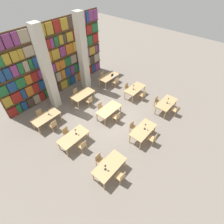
{
  "coord_description": "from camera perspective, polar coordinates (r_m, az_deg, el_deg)",
  "views": [
    {
      "loc": [
        -6.69,
        -6.01,
        8.97
      ],
      "look_at": [
        0.0,
        -0.28,
        0.7
      ],
      "focal_mm": 28.0,
      "sensor_mm": 36.0,
      "label": 1
    }
  ],
  "objects": [
    {
      "name": "ground_plane",
      "position": [
        12.7,
        -0.96,
        -1.73
      ],
      "size": [
        40.0,
        40.0,
        0.0
      ],
      "primitive_type": "plane",
      "color": "gray"
    },
    {
      "name": "bookshelf_bank",
      "position": [
        14.64,
        -17.89,
        15.85
      ],
      "size": [
        9.51,
        0.35,
        5.5
      ],
      "color": "brown",
      "rests_on": "ground_plane"
    },
    {
      "name": "pillar_left",
      "position": [
        12.77,
        -20.47,
        12.57
      ],
      "size": [
        0.58,
        0.58,
        6.0
      ],
      "color": "beige",
      "rests_on": "ground_plane"
    },
    {
      "name": "pillar_center",
      "position": [
        14.36,
        -9.54,
        18.08
      ],
      "size": [
        0.58,
        0.58,
        6.0
      ],
      "color": "beige",
      "rests_on": "ground_plane"
    },
    {
      "name": "reading_table_0",
      "position": [
        9.52,
        -0.83,
        -17.29
      ],
      "size": [
        1.86,
        0.92,
        0.77
      ],
      "color": "tan",
      "rests_on": "ground_plane"
    },
    {
      "name": "chair_0",
      "position": [
        9.49,
        2.88,
        -20.33
      ],
      "size": [
        0.42,
        0.4,
        0.89
      ],
      "color": "tan",
      "rests_on": "ground_plane"
    },
    {
      "name": "chair_1",
      "position": [
        9.97,
        -4.07,
        -15.32
      ],
      "size": [
        0.42,
        0.4,
        0.89
      ],
      "rotation": [
        0.0,
        0.0,
        3.14
      ],
      "color": "tan",
      "rests_on": "ground_plane"
    },
    {
      "name": "desk_lamp_0",
      "position": [
        9.09,
        -2.22,
        -17.38
      ],
      "size": [
        0.14,
        0.14,
        0.42
      ],
      "color": "#232328",
      "rests_on": "reading_table_0"
    },
    {
      "name": "reading_table_1",
      "position": [
        11.11,
        10.12,
        -5.96
      ],
      "size": [
        1.86,
        0.92,
        0.77
      ],
      "color": "tan",
      "rests_on": "ground_plane"
    },
    {
      "name": "chair_2",
      "position": [
        11.07,
        13.21,
        -8.5
      ],
      "size": [
        0.42,
        0.4,
        0.89
      ],
      "color": "tan",
      "rests_on": "ground_plane"
    },
    {
      "name": "chair_3",
      "position": [
        11.49,
        6.89,
        -4.86
      ],
      "size": [
        0.42,
        0.4,
        0.89
      ],
      "rotation": [
        0.0,
        0.0,
        3.14
      ],
      "color": "tan",
      "rests_on": "ground_plane"
    },
    {
      "name": "desk_lamp_1",
      "position": [
        10.85,
        10.84,
        -4.35
      ],
      "size": [
        0.14,
        0.14,
        0.48
      ],
      "color": "#232328",
      "rests_on": "reading_table_1"
    },
    {
      "name": "reading_table_2",
      "position": [
        13.39,
        17.39,
        2.68
      ],
      "size": [
        1.86,
        0.92,
        0.77
      ],
      "color": "tan",
      "rests_on": "ground_plane"
    },
    {
      "name": "chair_4",
      "position": [
        13.38,
        20.03,
        0.69
      ],
      "size": [
        0.42,
        0.4,
        0.89
      ],
      "color": "tan",
      "rests_on": "ground_plane"
    },
    {
      "name": "chair_5",
      "position": [
        13.74,
        14.58,
        3.44
      ],
      "size": [
        0.42,
        0.4,
        0.89
      ],
      "rotation": [
        0.0,
        0.0,
        3.14
      ],
      "color": "tan",
      "rests_on": "ground_plane"
    },
    {
      "name": "desk_lamp_2",
      "position": [
        13.11,
        17.87,
        3.86
      ],
      "size": [
        0.14,
        0.14,
        0.47
      ],
      "color": "#232328",
      "rests_on": "reading_table_2"
    },
    {
      "name": "reading_table_3",
      "position": [
        10.84,
        -12.49,
        -8.07
      ],
      "size": [
        1.86,
        0.92,
        0.77
      ],
      "color": "tan",
      "rests_on": "ground_plane"
    },
    {
      "name": "chair_6",
      "position": [
        10.62,
        -9.57,
        -10.76
      ],
      "size": [
        0.42,
        0.4,
        0.89
      ],
      "color": "tan",
      "rests_on": "ground_plane"
    },
    {
      "name": "chair_7",
      "position": [
        11.43,
        -14.61,
        -6.64
      ],
      "size": [
        0.42,
        0.4,
        0.89
      ],
      "rotation": [
        0.0,
        0.0,
        3.14
      ],
      "color": "tan",
      "rests_on": "ground_plane"
    },
    {
      "name": "desk_lamp_3",
      "position": [
        10.64,
        -11.84,
        -6.0
      ],
      "size": [
        0.14,
        0.14,
        0.44
      ],
      "color": "#232328",
      "rests_on": "reading_table_3"
    },
    {
      "name": "reading_table_4",
      "position": [
        12.27,
        -0.99,
        0.73
      ],
      "size": [
        1.86,
        0.92,
        0.77
      ],
      "color": "tan",
      "rests_on": "ground_plane"
    },
    {
      "name": "chair_8",
      "position": [
        12.05,
        1.59,
        -1.61
      ],
      "size": [
        0.42,
        0.4,
        0.89
      ],
      "color": "tan",
      "rests_on": "ground_plane"
    },
    {
      "name": "chair_9",
      "position": [
        12.77,
        -3.58,
        1.45
      ],
      "size": [
        0.42,
        0.4,
        0.89
      ],
      "rotation": [
        0.0,
        0.0,
        3.14
      ],
      "color": "tan",
      "rests_on": "ground_plane"
    },
    {
      "name": "reading_table_5",
      "position": [
        14.3,
        7.54,
        7.41
      ],
      "size": [
        1.86,
        0.92,
        0.77
      ],
      "color": "tan",
      "rests_on": "ground_plane"
    },
    {
      "name": "chair_10",
      "position": [
        14.14,
        9.97,
        5.57
      ],
      "size": [
        0.42,
        0.4,
        0.89
      ],
      "color": "tan",
      "rests_on": "ground_plane"
    },
    {
      "name": "chair_11",
      "position": [
        14.76,
        5.12,
        7.92
      ],
      "size": [
        0.42,
        0.4,
        0.89
      ],
      "rotation": [
        0.0,
        0.0,
        3.14
      ],
      "color": "tan",
      "rests_on": "ground_plane"
    },
    {
      "name": "desk_lamp_4",
      "position": [
        13.95,
        7.07,
        8.33
      ],
      "size": [
        0.14,
        0.14,
        0.44
      ],
      "color": "#232328",
      "rests_on": "reading_table_5"
    },
    {
      "name": "reading_table_6",
      "position": [
        12.53,
        -20.74,
        -1.66
      ],
      "size": [
        1.86,
        0.92,
        0.77
      ],
      "color": "tan",
      "rests_on": "ground_plane"
    },
    {
      "name": "chair_12",
      "position": [
        12.16,
        -18.62,
        -3.99
      ],
      "size": [
        0.42,
        0.4,
        0.89
      ],
      "color": "tan",
      "rests_on": "ground_plane"
    },
    {
      "name": "chair_13",
      "position": [
        13.19,
        -22.3,
        -0.8
      ],
      "size": [
        0.42,
        0.4,
        0.89
      ],
      "rotation": [
        0.0,
        0.0,
        3.14
      ],
      "color": "tan",
      "rests_on": "ground_plane"
    },
    {
      "name": "desk_lamp_5",
      "position": [
        12.34,
        -20.28,
        0.34
      ],
      "size": [
        0.14,
        0.14,
        0.48
      ],
      "color": "#232328",
      "rests_on": "reading_table_6"
    },
    {
      "name": "reading_table_7",
      "position": [
        13.78,
        -9.51,
        5.58
      ],
      "size": [
        1.86,
        0.92,
        0.77
      ],
      "color": "tan",
      "rests_on": "ground_plane"
    },
    {
      "name": "chair_14",
      "position": [
        13.44,
        -7.36,
        3.62
      ],
      "size": [
        0.42,
        0.4,
        0.89
      ],
      "color": "tan",
      "rests_on": "ground_plane"
    },
    {
      "name": "chair_15",
      "position": [
        14.37,
        -11.5,
        6.03
      ],
      "size": [
        0.42,
        0.4,
        0.89
      ],
      "rotation": [
        0.0,
        0.0,
        3.14
      ],
      "color": "tan",
      "rests_on": "ground_plane"
    },
    {
      "name": "reading_table_8",
      "position": [
        15.68,
        -1.04,
        11.31
      ],
      "size": [
        1.86,
        0.92,
        0.77
      ],
      "color": "tan",
      "rests_on": "ground_plane"
    },
    {
      "name": "chair_16",
      "position": [
        15.41,
        1.18,
        9.79
      ],
      "size": [
        0.42,
        0.4,
        0.89
      ],
      "color": "tan",
      "rests_on": "ground_plane"
    },
    {
      "name": "chair_17",
      "position": [
        16.25,
        -2.94,
        11.65
      ],
      "size": [
        0.42,
        0.4,
        0.89
      ],
      "rotation": [
        0.0,
        0.0,
        3.14
      ],
      "color": "tan",
      "rests_on": "ground_plane"
    },
    {
      "name": "laptop",
      "position": [
        15.62,
        0.28,
        11.72
      ],
      "size": [
        0.32,
        0.22,
        0.21
      ],
      "color": "silver",
      "rests_on": "reading_table_8"
    }
  ]
}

